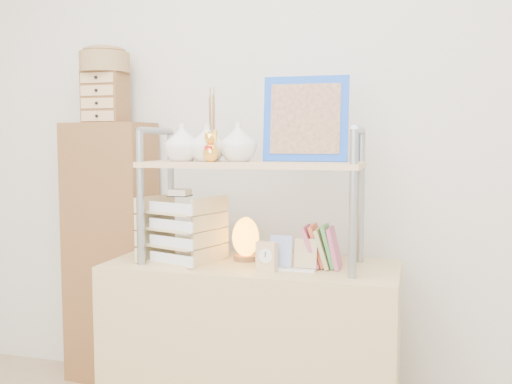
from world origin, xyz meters
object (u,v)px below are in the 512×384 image
salt_lamp (246,238)px  desk (252,351)px  cabinet (111,253)px  letter_tray (181,233)px

salt_lamp → desk: bearing=-48.7°
cabinet → letter_tray: (0.58, -0.42, 0.20)m
desk → cabinet: bearing=157.1°
cabinet → salt_lamp: (0.83, -0.32, 0.17)m
cabinet → letter_tray: size_ratio=4.34×
letter_tray → salt_lamp: size_ratio=1.68×
cabinet → desk: bearing=-16.9°
cabinet → letter_tray: bearing=-30.0°
salt_lamp → cabinet: bearing=158.9°
letter_tray → salt_lamp: bearing=21.1°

